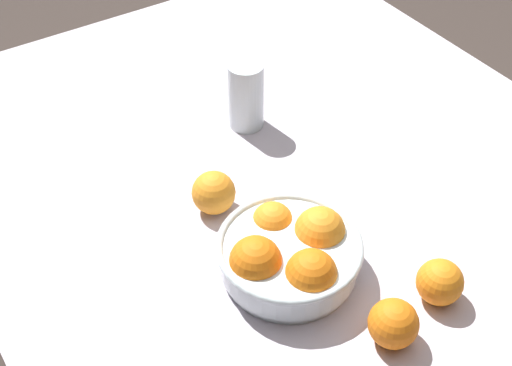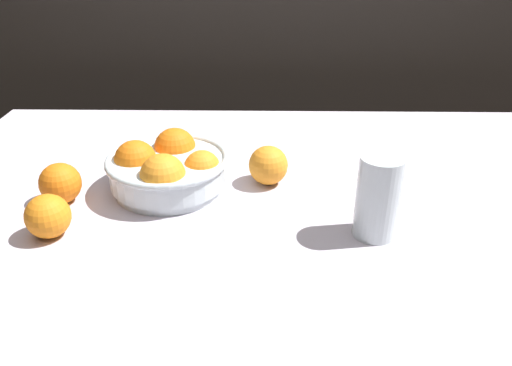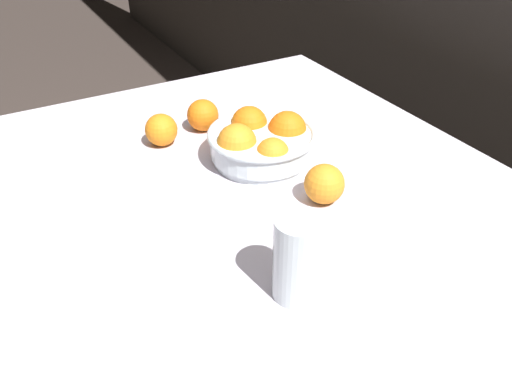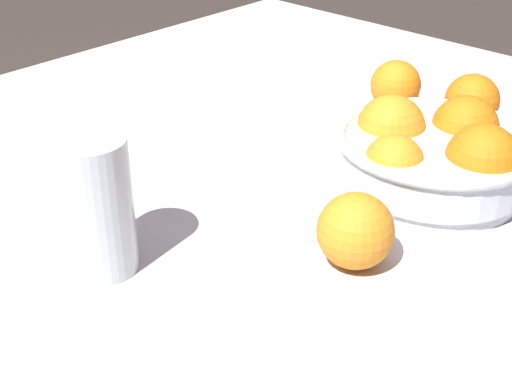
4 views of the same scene
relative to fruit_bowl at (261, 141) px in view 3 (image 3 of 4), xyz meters
name	(u,v)px [view 3 (image 3 of 4)]	position (x,y,z in m)	size (l,w,h in m)	color
dining_table	(250,255)	(0.19, -0.14, -0.11)	(1.39, 1.14, 0.73)	silver
fruit_bowl	(261,141)	(0.00, 0.00, 0.00)	(0.23, 0.23, 0.10)	silver
juice_glass	(297,263)	(0.36, -0.15, 0.02)	(0.07, 0.07, 0.14)	#F4A314
orange_loose_near_bowl	(161,130)	(-0.16, -0.16, -0.01)	(0.07, 0.07, 0.07)	orange
orange_loose_front	(324,184)	(0.19, 0.03, -0.01)	(0.08, 0.08, 0.08)	orange
orange_loose_aside	(203,115)	(-0.18, -0.05, -0.01)	(0.07, 0.07, 0.07)	orange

